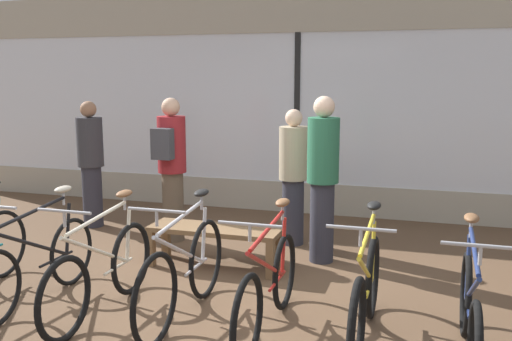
{
  "coord_description": "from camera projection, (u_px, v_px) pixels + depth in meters",
  "views": [
    {
      "loc": [
        1.87,
        -4.42,
        2.02
      ],
      "look_at": [
        0.0,
        1.6,
        0.95
      ],
      "focal_mm": 40.0,
      "sensor_mm": 36.0,
      "label": 1
    }
  ],
  "objects": [
    {
      "name": "bicycle_center_left",
      "position": [
        102.0,
        272.0,
        4.8
      ],
      "size": [
        0.46,
        1.68,
        1.02
      ],
      "color": "black",
      "rests_on": "ground_plane"
    },
    {
      "name": "customer_mid_floor",
      "position": [
        323.0,
        176.0,
        6.08
      ],
      "size": [
        0.47,
        0.47,
        1.79
      ],
      "color": "#2D2D38",
      "rests_on": "ground_plane"
    },
    {
      "name": "bicycle_center",
      "position": [
        184.0,
        272.0,
        4.72
      ],
      "size": [
        0.46,
        1.72,
        1.04
      ],
      "color": "black",
      "rests_on": "ground_plane"
    },
    {
      "name": "bicycle_far_right",
      "position": [
        470.0,
        314.0,
        3.95
      ],
      "size": [
        0.46,
        1.67,
        1.01
      ],
      "color": "black",
      "rests_on": "ground_plane"
    },
    {
      "name": "bicycle_center_right",
      "position": [
        269.0,
        287.0,
        4.46
      ],
      "size": [
        0.46,
        1.7,
        1.01
      ],
      "color": "black",
      "rests_on": "ground_plane"
    },
    {
      "name": "display_bench",
      "position": [
        215.0,
        234.0,
        5.99
      ],
      "size": [
        1.4,
        0.44,
        0.43
      ],
      "color": "brown",
      "rests_on": "ground_plane"
    },
    {
      "name": "shop_back_wall",
      "position": [
        298.0,
        101.0,
        8.18
      ],
      "size": [
        12.0,
        0.08,
        3.2
      ],
      "color": "#B2A893",
      "rests_on": "ground_plane"
    },
    {
      "name": "bicycle_right",
      "position": [
        366.0,
        295.0,
        4.29
      ],
      "size": [
        0.46,
        1.71,
        1.03
      ],
      "color": "black",
      "rests_on": "ground_plane"
    },
    {
      "name": "bicycle_left",
      "position": [
        37.0,
        263.0,
        5.02
      ],
      "size": [
        0.46,
        1.7,
        1.01
      ],
      "color": "black",
      "rests_on": "ground_plane"
    },
    {
      "name": "customer_near_rack",
      "position": [
        91.0,
        162.0,
        7.53
      ],
      "size": [
        0.46,
        0.46,
        1.67
      ],
      "color": "#2D2D38",
      "rests_on": "ground_plane"
    },
    {
      "name": "customer_near_bench",
      "position": [
        293.0,
        175.0,
        6.73
      ],
      "size": [
        0.43,
        0.43,
        1.62
      ],
      "color": "#2D2D38",
      "rests_on": "ground_plane"
    },
    {
      "name": "customer_by_window",
      "position": [
        171.0,
        165.0,
        6.84
      ],
      "size": [
        0.34,
        0.48,
        1.74
      ],
      "color": "brown",
      "rests_on": "ground_plane"
    },
    {
      "name": "ground_plane",
      "position": [
        203.0,
        305.0,
        5.05
      ],
      "size": [
        24.0,
        24.0,
        0.0
      ],
      "primitive_type": "plane",
      "color": "brown"
    }
  ]
}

